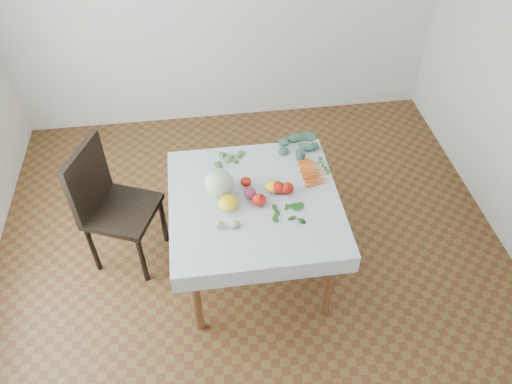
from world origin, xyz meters
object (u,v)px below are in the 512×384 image
Objects in this scene: cabbage at (219,183)px; heirloom_back at (273,187)px; table at (254,210)px; chair at (108,200)px; carrot_bunch at (314,172)px.

cabbage is 0.36m from heirloom_back.
heirloom_back is (0.13, 0.07, 0.14)m from table.
chair is 9.86× the size of heirloom_back.
table is 1.06m from chair.
cabbage is at bearing -15.06° from chair.
table is 0.20m from heirloom_back.
carrot_bunch is at bearing -4.49° from chair.
table is at bearing -156.68° from carrot_bunch.
chair is 3.29× the size of carrot_bunch.
cabbage is 0.64× the size of carrot_bunch.
carrot_bunch is (0.67, 0.10, -0.08)m from cabbage.
cabbage is at bearing 157.00° from table.
carrot_bunch is (0.44, 0.19, 0.12)m from table.
chair reaches higher than heirloom_back.
chair is at bearing 163.12° from table.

